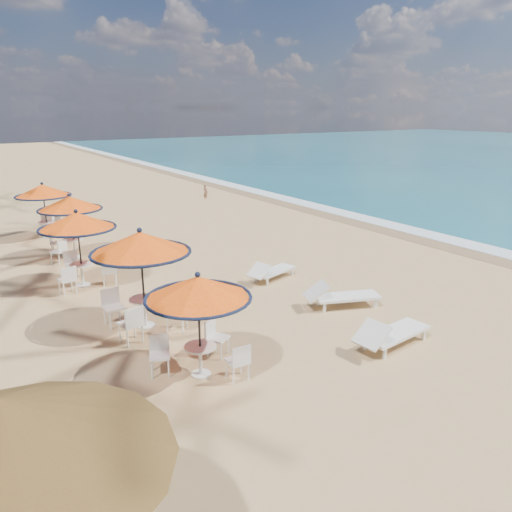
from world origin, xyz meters
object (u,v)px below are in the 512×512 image
Objects in this scene: station_1 at (140,256)px; station_3 at (68,209)px; palapa at (6,435)px; lounger_mid at (340,295)px; station_2 at (78,230)px; station_4 at (45,197)px; station_0 at (199,300)px; lounger_near at (390,333)px; lounger_far at (271,271)px.

station_3 is (-0.02, 7.42, -0.06)m from station_1.
lounger_mid is at bearing 27.98° from palapa.
station_2 is at bearing -98.21° from station_3.
palapa reaches higher than station_4.
station_0 is 0.88× the size of station_1.
lounger_near is 8.69m from palapa.
station_2 is 9.75m from lounger_near.
palapa is (-3.77, -6.42, 0.31)m from station_1.
station_4 is at bearing 90.73° from station_1.
station_3 is at bearing -88.17° from station_4.
station_4 is 11.17m from lounger_far.
lounger_far is at bearing 80.18° from lounger_near.
station_1 is 0.75× the size of palapa.
station_4 is 1.08× the size of lounger_mid.
station_1 is at bearing -177.42° from lounger_mid.
lounger_near is (4.92, -8.29, -1.43)m from station_2.
station_4 is at bearing 91.83° from station_3.
station_1 is at bearing 93.12° from station_0.
station_3 is 10.57m from lounger_mid.
lounger_far is (0.36, 5.47, -0.05)m from lounger_near.
lounger_near is 2.60m from lounger_mid.
lounger_mid is 10.22m from palapa.
palapa is (-3.93, -3.52, 0.55)m from station_0.
palapa is at bearing -120.45° from station_1.
lounger_near is 5.48m from lounger_far.
station_1 is at bearing 178.12° from lounger_far.
station_1 is 7.45m from palapa.
lounger_near is at bearing -43.62° from station_1.
lounger_far is 11.65m from palapa.
station_4 is 17.98m from palapa.
lounger_mid is (4.94, 1.19, -1.32)m from station_0.
station_1 is 7.42m from station_3.
lounger_far is at bearing -28.09° from station_2.
station_1 reaches higher than lounger_far.
lounger_mid is at bearing 68.77° from lounger_near.
station_1 reaches higher than station_3.
palapa is at bearing -154.73° from lounger_far.
station_3 is (0.48, 3.34, 0.05)m from station_2.
station_0 reaches higher than lounger_mid.
lounger_near is 1.00× the size of lounger_mid.
station_3 is at bearing 90.17° from station_1.
station_2 is at bearing 114.66° from lounger_near.
station_3 is 3.76m from station_4.
station_0 is 1.17× the size of lounger_far.
station_4 reaches higher than station_0.
station_0 is at bearing 41.84° from palapa.
station_3 is 14.35m from palapa.
lounger_near is 0.64× the size of palapa.
station_0 is 4.65m from lounger_near.
lounger_near is (4.44, -11.63, -1.49)m from station_3.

